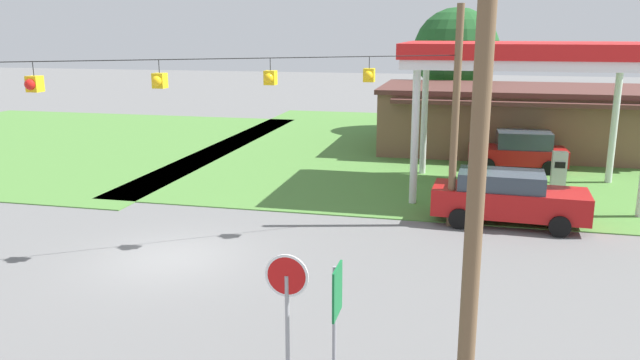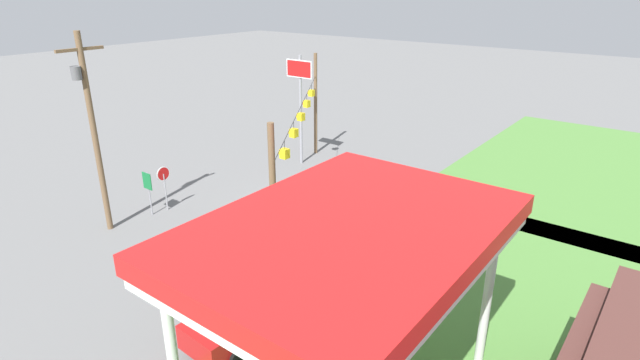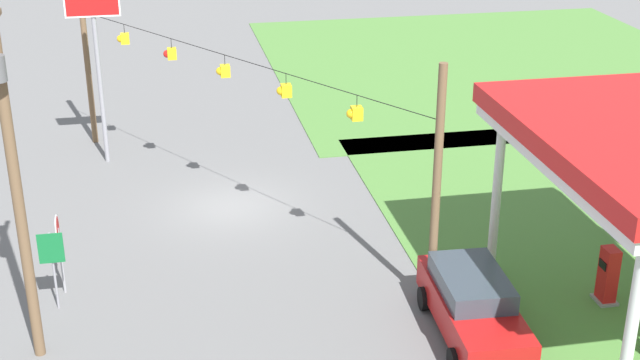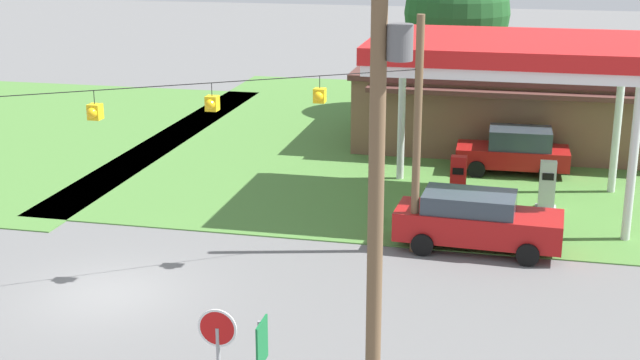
{
  "view_description": "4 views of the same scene",
  "coord_description": "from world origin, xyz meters",
  "px_view_note": "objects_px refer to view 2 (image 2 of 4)",
  "views": [
    {
      "loc": [
        7.96,
        -15.36,
        6.34
      ],
      "look_at": [
        4.18,
        0.92,
        2.32
      ],
      "focal_mm": 35.0,
      "sensor_mm": 36.0,
      "label": 1
    },
    {
      "loc": [
        19.73,
        16.3,
        11.54
      ],
      "look_at": [
        2.7,
        3.32,
        3.1
      ],
      "focal_mm": 28.0,
      "sensor_mm": 36.0,
      "label": 2
    },
    {
      "loc": [
        28.97,
        -2.4,
        13.41
      ],
      "look_at": [
        3.18,
        2.62,
        2.17
      ],
      "focal_mm": 50.0,
      "sensor_mm": 36.0,
      "label": 3
    },
    {
      "loc": [
        10.49,
        -20.44,
        9.86
      ],
      "look_at": [
        5.44,
        1.98,
        3.0
      ],
      "focal_mm": 50.0,
      "sensor_mm": 36.0,
      "label": 4
    }
  ],
  "objects_px": {
    "gas_station_canopy": "(349,240)",
    "utility_pole_main": "(92,125)",
    "car_at_pumps_front": "(254,308)",
    "route_sign": "(148,185)",
    "stop_sign_overhead": "(300,89)",
    "fuel_pump_near": "(373,348)",
    "stop_sign_roadside": "(164,179)"
  },
  "relations": [
    {
      "from": "gas_station_canopy",
      "to": "utility_pole_main",
      "type": "bearing_deg",
      "value": -96.92
    },
    {
      "from": "gas_station_canopy",
      "to": "car_at_pumps_front",
      "type": "relative_size",
      "value": 1.82
    },
    {
      "from": "route_sign",
      "to": "stop_sign_overhead",
      "type": "bearing_deg",
      "value": 174.38
    },
    {
      "from": "utility_pole_main",
      "to": "fuel_pump_near",
      "type": "bearing_deg",
      "value": 88.59
    },
    {
      "from": "gas_station_canopy",
      "to": "stop_sign_overhead",
      "type": "height_order",
      "value": "stop_sign_overhead"
    },
    {
      "from": "car_at_pumps_front",
      "to": "utility_pole_main",
      "type": "height_order",
      "value": "utility_pole_main"
    },
    {
      "from": "fuel_pump_near",
      "to": "route_sign",
      "type": "bearing_deg",
      "value": -99.75
    },
    {
      "from": "gas_station_canopy",
      "to": "fuel_pump_near",
      "type": "xyz_separation_m",
      "value": [
        -1.53,
        -0.0,
        -4.53
      ]
    },
    {
      "from": "gas_station_canopy",
      "to": "fuel_pump_near",
      "type": "bearing_deg",
      "value": -179.95
    },
    {
      "from": "gas_station_canopy",
      "to": "stop_sign_overhead",
      "type": "bearing_deg",
      "value": -137.03
    },
    {
      "from": "stop_sign_roadside",
      "to": "route_sign",
      "type": "bearing_deg",
      "value": 172.45
    },
    {
      "from": "fuel_pump_near",
      "to": "utility_pole_main",
      "type": "xyz_separation_m",
      "value": [
        -0.39,
        -15.81,
        4.56
      ]
    },
    {
      "from": "fuel_pump_near",
      "to": "utility_pole_main",
      "type": "bearing_deg",
      "value": -91.41
    },
    {
      "from": "route_sign",
      "to": "stop_sign_roadside",
      "type": "bearing_deg",
      "value": 172.45
    },
    {
      "from": "fuel_pump_near",
      "to": "car_at_pumps_front",
      "type": "height_order",
      "value": "car_at_pumps_front"
    },
    {
      "from": "gas_station_canopy",
      "to": "stop_sign_roadside",
      "type": "height_order",
      "value": "gas_station_canopy"
    },
    {
      "from": "car_at_pumps_front",
      "to": "utility_pole_main",
      "type": "relative_size",
      "value": 0.53
    },
    {
      "from": "stop_sign_roadside",
      "to": "gas_station_canopy",
      "type": "bearing_deg",
      "value": -108.41
    },
    {
      "from": "gas_station_canopy",
      "to": "stop_sign_roadside",
      "type": "distance_m",
      "value": 16.6
    },
    {
      "from": "gas_station_canopy",
      "to": "fuel_pump_near",
      "type": "relative_size",
      "value": 5.3
    },
    {
      "from": "car_at_pumps_front",
      "to": "route_sign",
      "type": "relative_size",
      "value": 2.12
    },
    {
      "from": "route_sign",
      "to": "gas_station_canopy",
      "type": "bearing_deg",
      "value": 74.87
    },
    {
      "from": "gas_station_canopy",
      "to": "route_sign",
      "type": "xyz_separation_m",
      "value": [
        -4.19,
        -15.51,
        -3.65
      ]
    },
    {
      "from": "stop_sign_overhead",
      "to": "fuel_pump_near",
      "type": "bearing_deg",
      "value": 45.95
    },
    {
      "from": "utility_pole_main",
      "to": "route_sign",
      "type": "bearing_deg",
      "value": 172.28
    },
    {
      "from": "gas_station_canopy",
      "to": "car_at_pumps_front",
      "type": "bearing_deg",
      "value": -98.52
    },
    {
      "from": "route_sign",
      "to": "car_at_pumps_front",
      "type": "bearing_deg",
      "value": 72.35
    },
    {
      "from": "car_at_pumps_front",
      "to": "route_sign",
      "type": "distance_m",
      "value": 11.69
    },
    {
      "from": "gas_station_canopy",
      "to": "stop_sign_overhead",
      "type": "distance_m",
      "value": 21.12
    },
    {
      "from": "stop_sign_roadside",
      "to": "route_sign",
      "type": "distance_m",
      "value": 0.94
    },
    {
      "from": "stop_sign_roadside",
      "to": "utility_pole_main",
      "type": "relative_size",
      "value": 0.26
    },
    {
      "from": "gas_station_canopy",
      "to": "utility_pole_main",
      "type": "xyz_separation_m",
      "value": [
        -1.92,
        -15.81,
        0.03
      ]
    }
  ]
}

